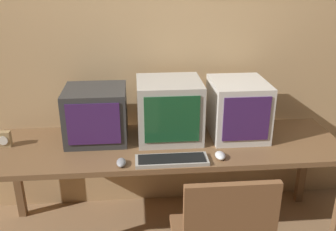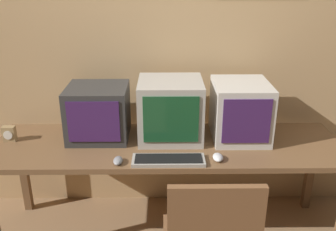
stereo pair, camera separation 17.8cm
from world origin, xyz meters
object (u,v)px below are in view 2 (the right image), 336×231
keyboard_main (169,160)px  mouse_far_corner (118,161)px  monitor_left (98,112)px  mouse_near_keyboard (218,157)px  monitor_center (170,109)px  monitor_right (240,111)px  desk_clock (9,134)px

keyboard_main → mouse_far_corner: bearing=-177.5°
monitor_left → mouse_near_keyboard: monitor_left is taller
monitor_center → mouse_far_corner: 0.53m
monitor_left → monitor_center: monitor_center is taller
monitor_right → desk_clock: monitor_right is taller
keyboard_main → mouse_far_corner: 0.31m
monitor_center → desk_clock: 1.12m
mouse_far_corner → mouse_near_keyboard: bearing=3.1°
monitor_right → desk_clock: (-1.58, -0.05, -0.14)m
monitor_center → mouse_far_corner: size_ratio=4.24×
desk_clock → monitor_right: bearing=1.8°
mouse_near_keyboard → mouse_far_corner: bearing=-176.9°
mouse_near_keyboard → mouse_far_corner: (-0.61, -0.03, -0.00)m
monitor_right → mouse_far_corner: 0.91m
monitor_left → desk_clock: 0.62m
monitor_center → monitor_right: (0.48, -0.01, -0.01)m
monitor_right → mouse_far_corner: size_ratio=4.24×
monitor_left → mouse_near_keyboard: size_ratio=4.03×
monitor_left → desk_clock: size_ratio=3.88×
monitor_right → mouse_near_keyboard: size_ratio=4.26×
monitor_left → mouse_far_corner: size_ratio=4.01×
mouse_far_corner → desk_clock: (-0.78, 0.32, 0.04)m
keyboard_main → desk_clock: (-1.09, 0.31, 0.04)m
monitor_left → monitor_right: bearing=-0.9°
monitor_center → mouse_near_keyboard: bearing=-50.2°
mouse_near_keyboard → mouse_far_corner: size_ratio=1.00×
monitor_right → keyboard_main: (-0.50, -0.36, -0.18)m
monitor_right → monitor_left: bearing=179.1°
mouse_near_keyboard → desk_clock: desk_clock is taller
mouse_far_corner → desk_clock: 0.84m
monitor_right → mouse_near_keyboard: 0.43m
monitor_center → mouse_far_corner: monitor_center is taller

